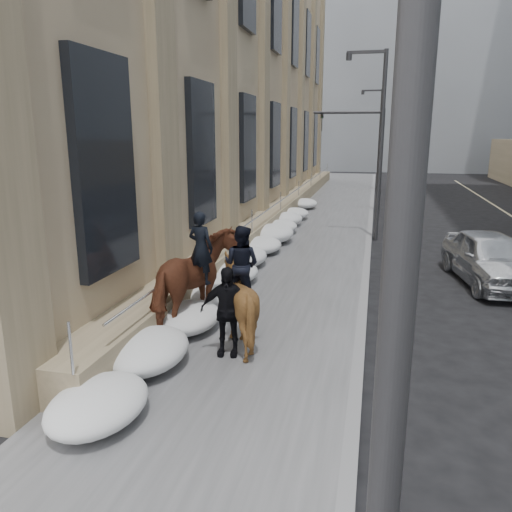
# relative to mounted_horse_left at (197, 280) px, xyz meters

# --- Properties ---
(ground) EXTENTS (140.00, 140.00, 0.00)m
(ground) POSITION_rel_mounted_horse_left_xyz_m (1.19, -2.16, -1.31)
(ground) COLOR black
(ground) RESTS_ON ground
(sidewalk) EXTENTS (5.00, 80.00, 0.12)m
(sidewalk) POSITION_rel_mounted_horse_left_xyz_m (1.19, 7.84, -1.25)
(sidewalk) COLOR #4C4C4E
(sidewalk) RESTS_ON ground
(curb) EXTENTS (0.24, 80.00, 0.12)m
(curb) POSITION_rel_mounted_horse_left_xyz_m (3.81, 7.84, -1.25)
(curb) COLOR slate
(curb) RESTS_ON ground
(limestone_building) EXTENTS (6.10, 44.00, 18.00)m
(limestone_building) POSITION_rel_mounted_horse_left_xyz_m (-4.06, 17.80, 7.59)
(limestone_building) COLOR #9D8467
(limestone_building) RESTS_ON ground
(bg_building_mid) EXTENTS (30.00, 12.00, 28.00)m
(bg_building_mid) POSITION_rel_mounted_horse_left_xyz_m (5.19, 57.84, 12.69)
(bg_building_mid) COLOR slate
(bg_building_mid) RESTS_ON ground
(bg_building_far) EXTENTS (24.00, 12.00, 20.00)m
(bg_building_far) POSITION_rel_mounted_horse_left_xyz_m (-4.81, 69.84, 8.69)
(bg_building_far) COLOR gray
(bg_building_far) RESTS_ON ground
(streetlight_near) EXTENTS (1.71, 0.24, 8.00)m
(streetlight_near) POSITION_rel_mounted_horse_left_xyz_m (3.93, -8.16, 3.27)
(streetlight_near) COLOR #2D2D30
(streetlight_near) RESTS_ON ground
(streetlight_mid) EXTENTS (1.71, 0.24, 8.00)m
(streetlight_mid) POSITION_rel_mounted_horse_left_xyz_m (3.93, 11.84, 3.27)
(streetlight_mid) COLOR #2D2D30
(streetlight_mid) RESTS_ON ground
(streetlight_far) EXTENTS (1.71, 0.24, 8.00)m
(streetlight_far) POSITION_rel_mounted_horse_left_xyz_m (3.93, 31.84, 3.27)
(streetlight_far) COLOR #2D2D30
(streetlight_far) RESTS_ON ground
(traffic_signal) EXTENTS (4.10, 0.22, 6.00)m
(traffic_signal) POSITION_rel_mounted_horse_left_xyz_m (3.27, 19.84, 2.69)
(traffic_signal) COLOR #2D2D30
(traffic_signal) RESTS_ON ground
(snow_bank) EXTENTS (1.70, 18.10, 0.76)m
(snow_bank) POSITION_rel_mounted_horse_left_xyz_m (-0.23, 5.95, -0.84)
(snow_bank) COLOR silver
(snow_bank) RESTS_ON sidewalk
(mounted_horse_left) EXTENTS (1.81, 2.93, 2.80)m
(mounted_horse_left) POSITION_rel_mounted_horse_left_xyz_m (0.00, 0.00, 0.00)
(mounted_horse_left) COLOR #562B19
(mounted_horse_left) RESTS_ON sidewalk
(mounted_horse_right) EXTENTS (1.92, 2.06, 2.63)m
(mounted_horse_right) POSITION_rel_mounted_horse_left_xyz_m (1.19, -0.64, -0.10)
(mounted_horse_right) COLOR #462C14
(mounted_horse_right) RESTS_ON sidewalk
(pedestrian) EXTENTS (1.16, 0.58, 1.91)m
(pedestrian) POSITION_rel_mounted_horse_left_xyz_m (1.10, -1.25, -0.23)
(pedestrian) COLOR black
(pedestrian) RESTS_ON sidewalk
(car_silver) EXTENTS (2.71, 5.14, 1.67)m
(car_silver) POSITION_rel_mounted_horse_left_xyz_m (7.61, 5.93, -0.48)
(car_silver) COLOR silver
(car_silver) RESTS_ON ground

